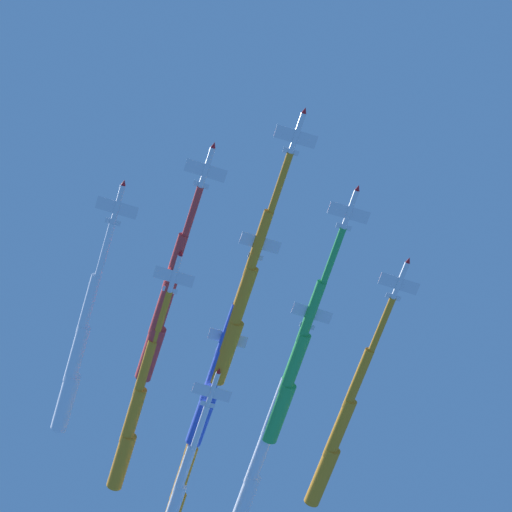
# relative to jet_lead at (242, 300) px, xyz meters

# --- Properties ---
(jet_lead) EXTENTS (61.47, 24.72, 3.70)m
(jet_lead) POSITION_rel_jet_lead_xyz_m (0.00, 0.00, 0.00)
(jet_lead) COLOR silver
(jet_port_inner) EXTENTS (60.12, 24.10, 3.68)m
(jet_port_inner) POSITION_rel_jet_lead_xyz_m (15.31, -10.57, -0.91)
(jet_port_inner) COLOR silver
(jet_starboard_inner) EXTENTS (53.69, 22.53, 3.75)m
(jet_starboard_inner) POSITION_rel_jet_lead_xyz_m (1.28, 16.57, 0.12)
(jet_starboard_inner) COLOR silver
(jet_port_mid) EXTENTS (54.50, 22.86, 3.65)m
(jet_port_mid) POSITION_rel_jet_lead_xyz_m (18.01, 6.66, 0.14)
(jet_port_mid) COLOR silver
(jet_starboard_mid) EXTENTS (61.12, 25.34, 3.76)m
(jet_starboard_mid) POSITION_rel_jet_lead_xyz_m (32.13, -19.96, -1.15)
(jet_starboard_mid) COLOR silver
(jet_port_outer) EXTENTS (58.10, 23.66, 3.75)m
(jet_port_outer) POSITION_rel_jet_lead_xyz_m (10.54, 35.33, -1.95)
(jet_port_outer) COLOR silver
(jet_starboard_outer) EXTENTS (61.82, 25.06, 3.75)m
(jet_starboard_outer) POSITION_rel_jet_lead_xyz_m (38.96, -2.12, -0.66)
(jet_starboard_outer) COLOR silver
(jet_trail_port) EXTENTS (58.37, 23.31, 3.76)m
(jet_trail_port) POSITION_rel_jet_lead_xyz_m (26.89, 24.92, -1.03)
(jet_trail_port) COLOR silver
(jet_trail_starboard) EXTENTS (60.68, 23.98, 3.68)m
(jet_trail_starboard) POSITION_rel_jet_lead_xyz_m (44.60, 15.22, 1.47)
(jet_trail_starboard) COLOR silver
(jet_tail_end) EXTENTS (53.61, 21.85, 3.72)m
(jet_tail_end) POSITION_rel_jet_lead_xyz_m (51.26, 17.74, -1.94)
(jet_tail_end) COLOR silver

